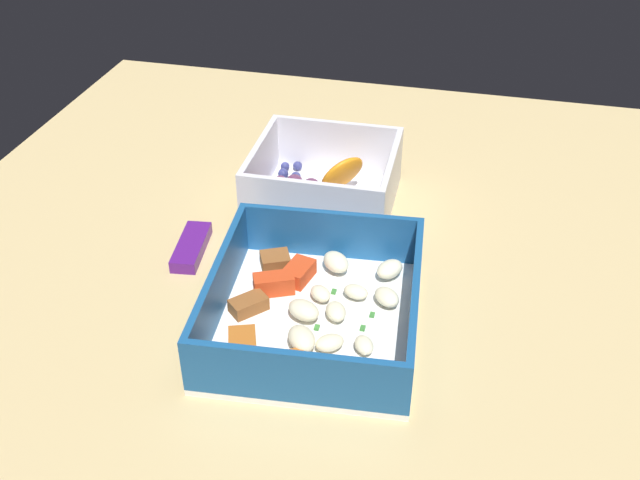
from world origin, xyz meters
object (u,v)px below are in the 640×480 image
pasta_container (314,309)px  fruit_bowl (322,186)px  candy_bar (191,247)px  paper_cup_liner (328,150)px

pasta_container → fruit_bowl: bearing=6.4°
pasta_container → candy_bar: pasta_container is taller
fruit_bowl → paper_cup_liner: bearing=9.9°
pasta_container → fruit_bowl: size_ratio=1.40×
pasta_container → paper_cup_liner: bearing=5.9°
pasta_container → candy_bar: 15.54cm
candy_bar → paper_cup_liner: size_ratio=1.87×
candy_bar → paper_cup_liner: (21.09, -8.38, 0.46)cm
fruit_bowl → candy_bar: bearing=137.8°
pasta_container → paper_cup_liner: (28.25, 5.37, -0.56)cm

